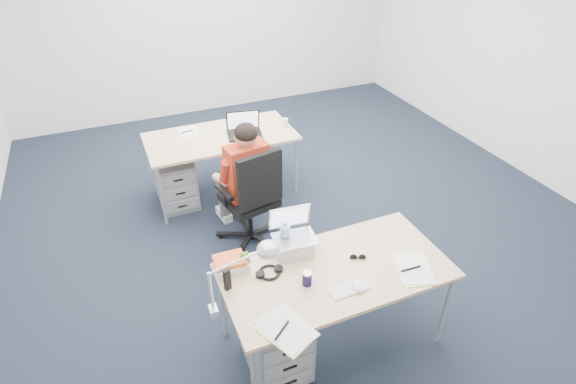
{
  "coord_description": "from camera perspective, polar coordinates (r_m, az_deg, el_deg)",
  "views": [
    {
      "loc": [
        -1.61,
        -3.27,
        2.93
      ],
      "look_at": [
        -0.4,
        -0.41,
        0.85
      ],
      "focal_mm": 28.0,
      "sensor_mm": 36.0,
      "label": 1
    }
  ],
  "objects": [
    {
      "name": "drawer_pedestal_near",
      "position": [
        3.37,
        -1.59,
        -18.13
      ],
      "size": [
        0.4,
        0.5,
        0.55
      ],
      "primitive_type": "cube",
      "color": "gray",
      "rests_on": "ground"
    },
    {
      "name": "desk_near",
      "position": [
        3.24,
        6.09,
        -10.35
      ],
      "size": [
        1.6,
        0.8,
        0.73
      ],
      "color": "tan",
      "rests_on": "ground"
    },
    {
      "name": "bear_figurine",
      "position": [
        3.16,
        -5.52,
        -8.63
      ],
      "size": [
        0.09,
        0.08,
        0.15
      ],
      "primitive_type": null,
      "rotation": [
        0.0,
        0.0,
        0.23
      ],
      "color": "#33721E",
      "rests_on": "desk_near"
    },
    {
      "name": "desk_lamp",
      "position": [
        2.79,
        -6.93,
        -11.05
      ],
      "size": [
        0.44,
        0.2,
        0.48
      ],
      "primitive_type": null,
      "rotation": [
        0.0,
        0.0,
        0.12
      ],
      "color": "silver",
      "rests_on": "desk_near"
    },
    {
      "name": "book_stack",
      "position": [
        3.18,
        -7.32,
        -9.08
      ],
      "size": [
        0.27,
        0.23,
        0.1
      ],
      "primitive_type": "cube",
      "rotation": [
        0.0,
        0.0,
        -0.32
      ],
      "color": "silver",
      "rests_on": "desk_near"
    },
    {
      "name": "computer_mouse",
      "position": [
        3.08,
        8.86,
        -11.81
      ],
      "size": [
        0.08,
        0.11,
        0.04
      ],
      "primitive_type": "ellipsoid",
      "rotation": [
        0.0,
        0.0,
        -0.09
      ],
      "color": "white",
      "rests_on": "desk_near"
    },
    {
      "name": "cordless_phone",
      "position": [
        3.02,
        -7.73,
        -10.96
      ],
      "size": [
        0.05,
        0.04,
        0.17
      ],
      "primitive_type": "cube",
      "rotation": [
        0.0,
        0.0,
        0.31
      ],
      "color": "black",
      "rests_on": "desk_near"
    },
    {
      "name": "dark_laptop",
      "position": [
        4.87,
        -5.57,
        8.51
      ],
      "size": [
        0.42,
        0.42,
        0.26
      ],
      "primitive_type": null,
      "rotation": [
        0.0,
        0.0,
        -0.19
      ],
      "color": "black",
      "rests_on": "desk_far"
    },
    {
      "name": "floor",
      "position": [
        4.68,
        2.52,
        -5.03
      ],
      "size": [
        7.0,
        7.0,
        0.0
      ],
      "primitive_type": "plane",
      "color": "black",
      "rests_on": "ground"
    },
    {
      "name": "office_chair",
      "position": [
        4.4,
        -4.63,
        -3.02
      ],
      "size": [
        0.79,
        0.79,
        1.07
      ],
      "rotation": [
        0.0,
        0.0,
        0.19
      ],
      "color": "black",
      "rests_on": "ground"
    },
    {
      "name": "wireless_keyboard",
      "position": [
        3.07,
        7.73,
        -12.1
      ],
      "size": [
        0.27,
        0.11,
        0.01
      ],
      "primitive_type": "cube",
      "rotation": [
        0.0,
        0.0,
        0.01
      ],
      "color": "white",
      "rests_on": "desk_near"
    },
    {
      "name": "desk_far",
      "position": [
        4.98,
        -8.51,
        6.61
      ],
      "size": [
        1.6,
        0.8,
        0.73
      ],
      "color": "tan",
      "rests_on": "ground"
    },
    {
      "name": "sunglasses",
      "position": [
        3.3,
        8.86,
        -8.2
      ],
      "size": [
        0.13,
        0.1,
        0.03
      ],
      "primitive_type": null,
      "rotation": [
        0.0,
        0.0,
        -0.41
      ],
      "color": "black",
      "rests_on": "desk_near"
    },
    {
      "name": "papers_left",
      "position": [
        2.82,
        -0.33,
        -17.16
      ],
      "size": [
        0.34,
        0.4,
        0.01
      ],
      "primitive_type": "cube",
      "rotation": [
        0.0,
        0.0,
        0.36
      ],
      "color": "#FDF392",
      "rests_on": "desk_near"
    },
    {
      "name": "seated_person",
      "position": [
        4.34,
        -5.88,
        1.71
      ],
      "size": [
        0.43,
        0.72,
        1.26
      ],
      "rotation": [
        0.0,
        0.0,
        0.15
      ],
      "color": "#B9321A",
      "rests_on": "ground"
    },
    {
      "name": "headphones",
      "position": [
        3.15,
        -2.38,
        -10.07
      ],
      "size": [
        0.2,
        0.16,
        0.03
      ],
      "primitive_type": null,
      "rotation": [
        0.0,
        0.0,
        0.02
      ],
      "color": "black",
      "rests_on": "desk_near"
    },
    {
      "name": "silver_laptop",
      "position": [
        3.22,
        0.85,
        -5.4
      ],
      "size": [
        0.33,
        0.27,
        0.33
      ],
      "primitive_type": null,
      "rotation": [
        0.0,
        0.0,
        -0.1
      ],
      "color": "silver",
      "rests_on": "desk_near"
    },
    {
      "name": "far_cup",
      "position": [
        5.1,
        -0.35,
        8.82
      ],
      "size": [
        0.07,
        0.07,
        0.09
      ],
      "primitive_type": "cylinder",
      "rotation": [
        0.0,
        0.0,
        0.17
      ],
      "color": "white",
      "rests_on": "desk_far"
    },
    {
      "name": "room",
      "position": [
        3.84,
        3.16,
        15.31
      ],
      "size": [
        6.02,
        7.02,
        2.8
      ],
      "color": "silver",
      "rests_on": "ground"
    },
    {
      "name": "drawer_pedestal_far",
      "position": [
        5.09,
        -14.08,
        1.26
      ],
      "size": [
        0.4,
        0.5,
        0.55
      ],
      "primitive_type": "cube",
      "color": "gray",
      "rests_on": "ground"
    },
    {
      "name": "far_papers",
      "position": [
        5.1,
        -12.42,
        7.45
      ],
      "size": [
        0.25,
        0.32,
        0.01
      ],
      "primitive_type": "cube",
      "rotation": [
        0.0,
        0.0,
        -0.18
      ],
      "color": "white",
      "rests_on": "desk_far"
    },
    {
      "name": "can_koozie",
      "position": [
        3.05,
        2.43,
        -10.9
      ],
      "size": [
        0.08,
        0.08,
        0.11
      ],
      "primitive_type": "cylinder",
      "rotation": [
        0.0,
        0.0,
        -0.29
      ],
      "color": "#181440",
      "rests_on": "desk_near"
    },
    {
      "name": "papers_right",
      "position": [
        3.3,
        15.62,
        -9.4
      ],
      "size": [
        0.33,
        0.39,
        0.01
      ],
      "primitive_type": "cube",
      "rotation": [
        0.0,
        0.0,
        -0.35
      ],
      "color": "#FDF392",
      "rests_on": "desk_near"
    },
    {
      "name": "water_bottle",
      "position": [
        3.26,
        -0.39,
        -5.59
      ],
      "size": [
        0.1,
        0.1,
        0.25
      ],
      "primitive_type": "cylinder",
      "rotation": [
        0.0,
        0.0,
        0.36
      ],
      "color": "silver",
      "rests_on": "desk_near"
    }
  ]
}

